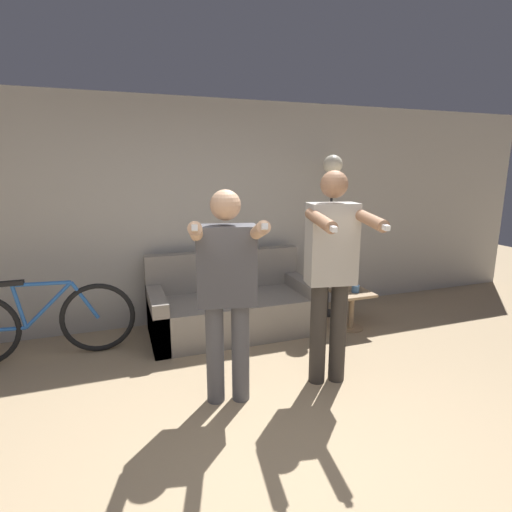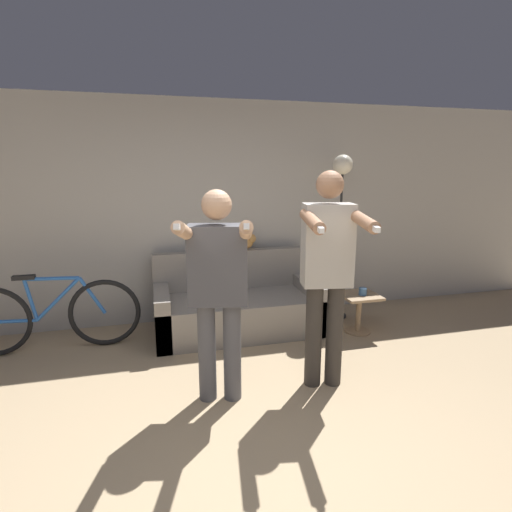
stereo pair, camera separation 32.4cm
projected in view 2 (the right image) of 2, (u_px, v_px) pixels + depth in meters
The scene contains 10 objects.
ground_plane at pixel (246, 473), 2.44m from camera, with size 16.00×16.00×0.00m, color tan.
wall_back at pixel (194, 213), 4.72m from camera, with size 10.00×0.05×2.60m.
couch at pixel (237, 307), 4.55m from camera, with size 1.83×0.86×0.87m.
person_left at pixel (218, 282), 3.02m from camera, with size 0.61×0.74×1.68m.
person_right at pixel (327, 267), 3.22m from camera, with size 0.55×0.73×1.81m.
cat at pixel (243, 243), 4.73m from camera, with size 0.42×0.11×0.19m.
floor_lamp at pixel (342, 188), 4.69m from camera, with size 0.25×0.25×1.98m.
side_table at pixel (359, 305), 4.48m from camera, with size 0.41×0.41×0.45m.
cup at pixel (363, 291), 4.42m from camera, with size 0.09×0.09×0.08m.
bicycle at pixel (50, 316), 4.01m from camera, with size 1.75×0.07×0.81m.
Camera 2 is at (-0.46, -2.04, 1.83)m, focal length 28.00 mm.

